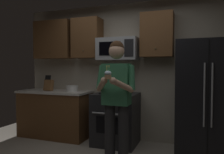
% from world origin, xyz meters
% --- Properties ---
extents(wall_back, '(4.40, 0.10, 2.60)m').
position_xyz_m(wall_back, '(0.00, 1.75, 1.30)').
color(wall_back, '#B7AD99').
rests_on(wall_back, ground).
extents(oven_range, '(0.76, 0.70, 0.93)m').
position_xyz_m(oven_range, '(-0.15, 1.36, 0.46)').
color(oven_range, black).
rests_on(oven_range, ground).
extents(microwave, '(0.74, 0.41, 0.40)m').
position_xyz_m(microwave, '(-0.15, 1.48, 1.72)').
color(microwave, '#9EA0A5').
extents(refrigerator, '(0.90, 0.75, 1.80)m').
position_xyz_m(refrigerator, '(1.35, 1.32, 0.90)').
color(refrigerator, black).
rests_on(refrigerator, ground).
extents(cabinet_row_upper, '(2.78, 0.36, 0.76)m').
position_xyz_m(cabinet_row_upper, '(-0.72, 1.53, 1.95)').
color(cabinet_row_upper, brown).
extents(counter_left, '(1.44, 0.66, 0.92)m').
position_xyz_m(counter_left, '(-1.45, 1.38, 0.46)').
color(counter_left, brown).
rests_on(counter_left, ground).
extents(knife_block, '(0.16, 0.15, 0.32)m').
position_xyz_m(knife_block, '(-1.56, 1.33, 1.04)').
color(knife_block, brown).
rests_on(knife_block, counter_left).
extents(bowl_large_white, '(0.24, 0.24, 0.11)m').
position_xyz_m(bowl_large_white, '(-1.06, 1.39, 0.98)').
color(bowl_large_white, white).
rests_on(bowl_large_white, counter_left).
extents(person, '(0.60, 0.48, 1.76)m').
position_xyz_m(person, '(0.14, 0.54, 1.00)').
color(person, '#262628').
rests_on(person, ground).
extents(cupcake, '(0.09, 0.09, 0.17)m').
position_xyz_m(cupcake, '(0.14, 0.21, 1.29)').
color(cupcake, '#A87F56').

